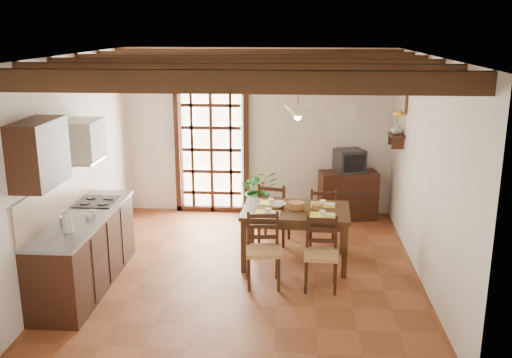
# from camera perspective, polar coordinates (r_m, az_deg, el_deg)

# --- Properties ---
(ground_plane) EXTENTS (5.00, 5.00, 0.00)m
(ground_plane) POSITION_cam_1_polar(r_m,az_deg,el_deg) (7.69, -0.96, -9.07)
(ground_plane) COLOR brown
(room_shell) EXTENTS (4.52, 5.02, 2.81)m
(room_shell) POSITION_cam_1_polar(r_m,az_deg,el_deg) (7.14, -1.03, 4.34)
(room_shell) COLOR silver
(room_shell) RESTS_ON ground_plane
(ceiling_beams) EXTENTS (4.50, 4.34, 0.20)m
(ceiling_beams) POSITION_cam_1_polar(r_m,az_deg,el_deg) (7.03, -1.06, 11.35)
(ceiling_beams) COLOR black
(ceiling_beams) RESTS_ON room_shell
(french_door) EXTENTS (1.26, 0.11, 2.32)m
(french_door) POSITION_cam_1_polar(r_m,az_deg,el_deg) (9.74, -4.46, 3.40)
(french_door) COLOR white
(french_door) RESTS_ON ground_plane
(kitchen_counter) EXTENTS (0.64, 2.25, 1.38)m
(kitchen_counter) POSITION_cam_1_polar(r_m,az_deg,el_deg) (7.39, -16.79, -6.82)
(kitchen_counter) COLOR black
(kitchen_counter) RESTS_ON ground_plane
(upper_cabinet) EXTENTS (0.35, 0.80, 0.70)m
(upper_cabinet) POSITION_cam_1_polar(r_m,az_deg,el_deg) (6.42, -20.88, 2.41)
(upper_cabinet) COLOR black
(upper_cabinet) RESTS_ON room_shell
(range_hood) EXTENTS (0.38, 0.60, 0.54)m
(range_hood) POSITION_cam_1_polar(r_m,az_deg,el_deg) (7.57, -16.75, 3.68)
(range_hood) COLOR white
(range_hood) RESTS_ON room_shell
(counter_items) EXTENTS (0.50, 1.43, 0.25)m
(counter_items) POSITION_cam_1_polar(r_m,az_deg,el_deg) (7.31, -16.83, -3.02)
(counter_items) COLOR black
(counter_items) RESTS_ON kitchen_counter
(dining_table) EXTENTS (1.47, 0.99, 0.77)m
(dining_table) POSITION_cam_1_polar(r_m,az_deg,el_deg) (7.69, 4.00, -3.71)
(dining_table) COLOR #3C2613
(dining_table) RESTS_ON ground_plane
(chair_near_left) EXTENTS (0.46, 0.44, 0.92)m
(chair_near_left) POSITION_cam_1_polar(r_m,az_deg,el_deg) (7.18, 0.73, -8.41)
(chair_near_left) COLOR #AE8649
(chair_near_left) RESTS_ON ground_plane
(chair_near_right) EXTENTS (0.43, 0.41, 0.89)m
(chair_near_right) POSITION_cam_1_polar(r_m,az_deg,el_deg) (7.14, 6.50, -8.69)
(chair_near_right) COLOR #AE8649
(chair_near_right) RESTS_ON ground_plane
(chair_far_left) EXTENTS (0.51, 0.50, 0.93)m
(chair_far_left) POSITION_cam_1_polar(r_m,az_deg,el_deg) (8.53, 1.82, -4.47)
(chair_far_left) COLOR #AE8649
(chair_far_left) RESTS_ON ground_plane
(chair_far_right) EXTENTS (0.42, 0.40, 0.89)m
(chair_far_right) POSITION_cam_1_polar(r_m,az_deg,el_deg) (8.50, 6.64, -4.72)
(chair_far_right) COLOR #AE8649
(chair_far_right) RESTS_ON ground_plane
(table_setting) EXTENTS (1.04, 0.69, 0.10)m
(table_setting) POSITION_cam_1_polar(r_m,az_deg,el_deg) (7.64, 4.02, -2.65)
(table_setting) COLOR yellow
(table_setting) RESTS_ON dining_table
(table_bowl) EXTENTS (0.28, 0.28, 0.05)m
(table_bowl) POSITION_cam_1_polar(r_m,az_deg,el_deg) (7.71, 2.15, -2.63)
(table_bowl) COLOR white
(table_bowl) RESTS_ON dining_table
(sideboard) EXTENTS (1.00, 0.56, 0.80)m
(sideboard) POSITION_cam_1_polar(r_m,az_deg,el_deg) (9.66, 9.17, -1.60)
(sideboard) COLOR black
(sideboard) RESTS_ON ground_plane
(crt_tv) EXTENTS (0.55, 0.53, 0.38)m
(crt_tv) POSITION_cam_1_polar(r_m,az_deg,el_deg) (9.50, 9.33, 1.81)
(crt_tv) COLOR black
(crt_tv) RESTS_ON sideboard
(fuse_box) EXTENTS (0.25, 0.03, 0.32)m
(fuse_box) POSITION_cam_1_polar(r_m,az_deg,el_deg) (9.61, 9.29, 6.56)
(fuse_box) COLOR white
(fuse_box) RESTS_ON room_shell
(plant_pot) EXTENTS (0.34, 0.34, 0.21)m
(plant_pot) POSITION_cam_1_polar(r_m,az_deg,el_deg) (9.51, 0.28, -3.51)
(plant_pot) COLOR #8E3514
(plant_pot) RESTS_ON ground_plane
(potted_plant) EXTENTS (1.92, 1.76, 1.80)m
(potted_plant) POSITION_cam_1_polar(r_m,az_deg,el_deg) (9.38, 0.29, -0.84)
(potted_plant) COLOR #144C19
(potted_plant) RESTS_ON ground_plane
(wall_shelf) EXTENTS (0.20, 0.42, 0.20)m
(wall_shelf) POSITION_cam_1_polar(r_m,az_deg,el_deg) (8.87, 13.85, 4.04)
(wall_shelf) COLOR black
(wall_shelf) RESTS_ON room_shell
(shelf_vase) EXTENTS (0.15, 0.15, 0.15)m
(shelf_vase) POSITION_cam_1_polar(r_m,az_deg,el_deg) (8.85, 13.90, 4.92)
(shelf_vase) COLOR #B2BFB2
(shelf_vase) RESTS_ON wall_shelf
(shelf_flowers) EXTENTS (0.14, 0.14, 0.36)m
(shelf_flowers) POSITION_cam_1_polar(r_m,az_deg,el_deg) (8.82, 13.99, 6.25)
(shelf_flowers) COLOR yellow
(shelf_flowers) RESTS_ON shelf_vase
(framed_picture) EXTENTS (0.03, 0.32, 0.32)m
(framed_picture) POSITION_cam_1_polar(r_m,az_deg,el_deg) (8.81, 14.61, 7.46)
(framed_picture) COLOR brown
(framed_picture) RESTS_ON room_shell
(pendant_lamp) EXTENTS (0.36, 0.36, 0.84)m
(pendant_lamp) POSITION_cam_1_polar(r_m,az_deg,el_deg) (7.45, 4.20, 6.81)
(pendant_lamp) COLOR black
(pendant_lamp) RESTS_ON room_shell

